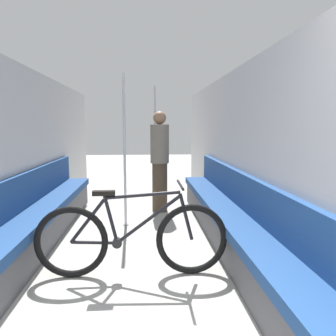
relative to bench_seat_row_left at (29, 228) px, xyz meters
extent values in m
cube|color=#B2B2B7|center=(-0.23, 0.12, 0.76)|extent=(0.10, 8.92, 2.11)
cube|color=#B2B2B7|center=(2.46, 0.12, 0.76)|extent=(0.10, 8.92, 2.11)
cube|color=#4C4C51|center=(0.03, 0.00, -0.12)|extent=(0.35, 4.85, 0.35)
cube|color=navy|center=(0.03, 0.00, 0.11)|extent=(0.41, 4.85, 0.10)
cube|color=navy|center=(-0.15, 0.00, 0.36)|extent=(0.07, 4.85, 0.40)
cube|color=#4C4C51|center=(2.20, 0.00, -0.12)|extent=(0.35, 4.85, 0.35)
cube|color=navy|center=(2.20, 0.00, 0.11)|extent=(0.41, 4.85, 0.10)
cube|color=navy|center=(2.37, 0.00, 0.36)|extent=(0.07, 4.85, 0.40)
torus|color=black|center=(0.57, -0.58, 0.04)|extent=(0.67, 0.06, 0.67)
torus|color=black|center=(1.68, -0.58, 0.04)|extent=(0.67, 0.06, 0.67)
cylinder|color=black|center=(0.78, -0.58, 0.03)|extent=(0.42, 0.03, 0.05)
cylinder|color=black|center=(0.73, -0.58, 0.24)|extent=(0.33, 0.03, 0.41)
cylinder|color=black|center=(0.93, -0.58, 0.26)|extent=(0.14, 0.03, 0.48)
cylinder|color=black|center=(1.28, -0.58, 0.24)|extent=(0.60, 0.03, 0.46)
cylinder|color=black|center=(1.23, -0.58, 0.47)|extent=(0.69, 0.03, 0.08)
cylinder|color=black|center=(1.63, -0.58, 0.26)|extent=(0.14, 0.03, 0.44)
cylinder|color=black|center=(0.99, -0.58, 0.03)|extent=(0.09, 0.06, 0.09)
cube|color=black|center=(0.88, -0.58, 0.50)|extent=(0.20, 0.07, 0.04)
cylinder|color=black|center=(1.57, -0.58, 0.56)|extent=(0.02, 0.46, 0.02)
cylinder|color=gray|center=(0.97, 0.99, -0.29)|extent=(0.08, 0.08, 0.01)
cylinder|color=silver|center=(0.97, 0.99, 0.75)|extent=(0.04, 0.04, 2.09)
cylinder|color=gray|center=(1.44, 2.40, -0.29)|extent=(0.08, 0.08, 0.01)
cylinder|color=silver|center=(1.44, 2.40, 0.75)|extent=(0.04, 0.04, 2.09)
cylinder|color=#473828|center=(1.49, 1.74, 0.10)|extent=(0.25, 0.25, 0.79)
cylinder|color=#756B5B|center=(1.49, 1.74, 0.81)|extent=(0.30, 0.30, 0.62)
sphere|color=#936B4C|center=(1.49, 1.74, 1.22)|extent=(0.21, 0.21, 0.21)
camera|label=1|loc=(1.25, -3.51, 1.10)|focal=35.00mm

